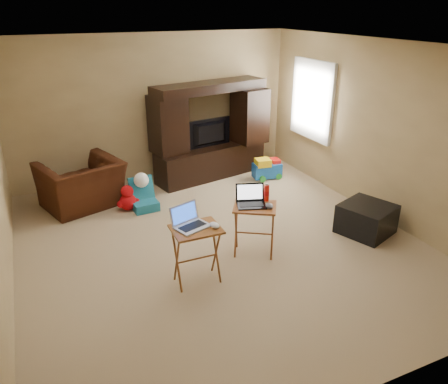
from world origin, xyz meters
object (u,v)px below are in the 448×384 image
plush_toy (128,198)px  laptop_right (252,197)px  ottoman (366,219)px  mouse_left (215,225)px  entertainment_center (211,131)px  water_bottle (266,193)px  push_toy (267,168)px  tray_table_left (197,255)px  television (212,134)px  tray_table_right (254,230)px  recliner (82,185)px  laptop_left (192,218)px  mouse_right (269,206)px  child_rocker (144,195)px

plush_toy → laptop_right: bearing=-59.8°
ottoman → mouse_left: mouse_left is taller
entertainment_center → water_bottle: size_ratio=10.12×
push_toy → tray_table_left: 3.41m
television → plush_toy: bearing=13.8°
ottoman → tray_table_right: bearing=175.2°
recliner → water_bottle: size_ratio=5.47×
recliner → push_toy: bearing=159.9°
entertainment_center → push_toy: bearing=-41.2°
mouse_left → water_bottle: 0.98m
laptop_right → laptop_left: bearing=-144.6°
television → mouse_right: television is taller
recliner → child_rocker: 0.99m
child_rocker → push_toy: bearing=5.8°
mouse_right → water_bottle: water_bottle is taller
television → recliner: (-2.32, -0.33, -0.45)m
mouse_right → child_rocker: bearing=118.1°
laptop_left → laptop_right: size_ratio=1.02×
plush_toy → mouse_left: mouse_left is taller
entertainment_center → mouse_left: entertainment_center is taller
ottoman → mouse_left: (-2.35, -0.20, 0.51)m
child_rocker → push_toy: size_ratio=0.97×
water_bottle → entertainment_center: bearing=82.2°
child_rocker → tray_table_right: size_ratio=0.74×
tray_table_left → entertainment_center: bearing=65.3°
entertainment_center → push_toy: (0.89, -0.51, -0.66)m
child_rocker → laptop_right: bearing=-67.6°
ottoman → laptop_left: 2.64m
plush_toy → mouse_left: bearing=-78.2°
laptop_left → recliner: bearing=89.7°
entertainment_center → tray_table_left: (-1.43, -3.00, -0.51)m
ottoman → mouse_right: 1.62m
entertainment_center → child_rocker: (-1.48, -0.89, -0.60)m
laptop_right → mouse_left: 0.74m
push_toy → tray_table_right: size_ratio=0.77×
child_rocker → tray_table_left: tray_table_left is taller
child_rocker → plush_toy: 0.26m
television → mouse_left: (-1.24, -3.02, -0.10)m
entertainment_center → laptop_right: (-0.60, -2.71, -0.06)m
entertainment_center → recliner: entertainment_center is taller
laptop_left → mouse_left: (0.22, -0.10, -0.09)m
tray_table_left → television: bearing=65.0°
entertainment_center → water_bottle: entertainment_center is taller
laptop_left → tray_table_right: bearing=-3.7°
child_rocker → laptop_left: laptop_left is taller
plush_toy → laptop_left: bearing=-83.4°
mouse_left → television: bearing=67.6°
tray_table_left → laptop_right: (0.83, 0.29, 0.45)m
laptop_right → ottoman: bearing=13.3°
push_toy → child_rocker: bearing=-161.8°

